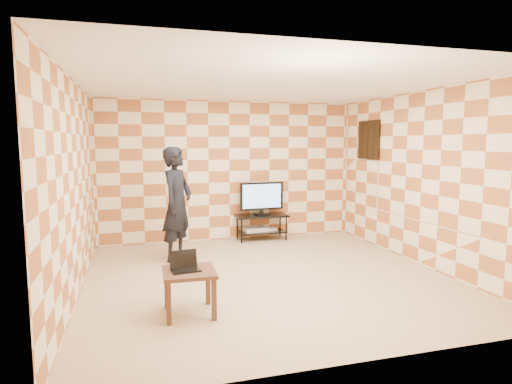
% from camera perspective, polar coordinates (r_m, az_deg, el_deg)
% --- Properties ---
extents(floor, '(5.00, 5.00, 0.00)m').
position_cam_1_polar(floor, '(6.22, 1.54, -11.22)').
color(floor, tan).
rests_on(floor, ground).
extents(wall_back, '(5.00, 0.02, 2.70)m').
position_cam_1_polar(wall_back, '(8.35, -3.56, 2.82)').
color(wall_back, beige).
rests_on(wall_back, ground).
extents(wall_front, '(5.00, 0.02, 2.70)m').
position_cam_1_polar(wall_front, '(3.65, 13.38, -2.32)').
color(wall_front, beige).
rests_on(wall_front, ground).
extents(wall_left, '(0.02, 5.00, 2.70)m').
position_cam_1_polar(wall_left, '(5.72, -23.08, 0.53)').
color(wall_left, beige).
rests_on(wall_left, ground).
extents(wall_right, '(0.02, 5.00, 2.70)m').
position_cam_1_polar(wall_right, '(7.10, 21.22, 1.70)').
color(wall_right, beige).
rests_on(wall_right, ground).
extents(ceiling, '(5.00, 5.00, 0.02)m').
position_cam_1_polar(ceiling, '(5.97, 1.62, 14.28)').
color(ceiling, white).
rests_on(ceiling, wall_back).
extents(wall_art, '(0.04, 0.72, 0.72)m').
position_cam_1_polar(wall_art, '(8.35, 14.79, 6.73)').
color(wall_art, black).
rests_on(wall_art, wall_right).
extents(tv_stand, '(1.02, 0.46, 0.50)m').
position_cam_1_polar(tv_stand, '(8.38, 0.75, -3.94)').
color(tv_stand, black).
rests_on(tv_stand, floor).
extents(tv, '(0.88, 0.18, 0.64)m').
position_cam_1_polar(tv, '(8.30, 0.76, -0.64)').
color(tv, black).
rests_on(tv, tv_stand).
extents(dvd_player, '(0.48, 0.36, 0.08)m').
position_cam_1_polar(dvd_player, '(8.41, -0.11, -4.98)').
color(dvd_player, '#BCBCBF').
rests_on(dvd_player, tv_stand).
extents(game_console, '(0.23, 0.19, 0.05)m').
position_cam_1_polar(game_console, '(8.49, 2.03, -4.98)').
color(game_console, silver).
rests_on(game_console, tv_stand).
extents(side_table, '(0.59, 0.59, 0.50)m').
position_cam_1_polar(side_table, '(4.88, -8.90, -11.27)').
color(side_table, '#382415').
rests_on(side_table, floor).
extents(laptop, '(0.34, 0.28, 0.21)m').
position_cam_1_polar(laptop, '(4.87, -9.48, -9.64)').
color(laptop, black).
rests_on(laptop, side_table).
extents(person, '(0.73, 0.80, 1.84)m').
position_cam_1_polar(person, '(7.00, -10.47, -1.58)').
color(person, black).
rests_on(person, floor).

